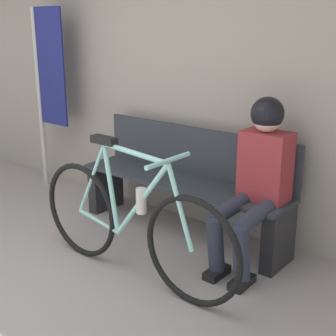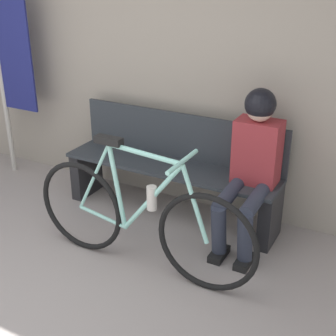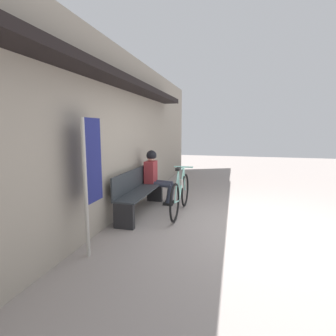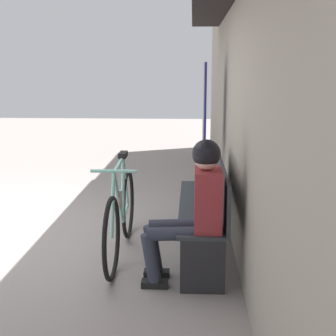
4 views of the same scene
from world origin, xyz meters
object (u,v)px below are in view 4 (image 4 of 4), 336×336
(person_seated, at_px, (194,202))
(park_bench_near, at_px, (207,209))
(bicycle, at_px, (121,215))
(banner_pole, at_px, (205,116))

(person_seated, bearing_deg, park_bench_near, 170.18)
(park_bench_near, bearing_deg, person_seated, -9.82)
(bicycle, distance_m, person_seated, 0.94)
(park_bench_near, height_order, person_seated, person_seated)
(park_bench_near, distance_m, banner_pole, 1.91)
(bicycle, relative_size, banner_pole, 0.95)
(bicycle, xyz_separation_m, banner_pole, (-1.93, 0.83, 0.76))
(park_bench_near, xyz_separation_m, bicycle, (0.17, -0.82, -0.03))
(bicycle, bearing_deg, park_bench_near, 101.56)
(park_bench_near, bearing_deg, bicycle, -78.44)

